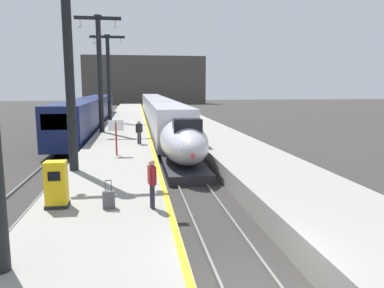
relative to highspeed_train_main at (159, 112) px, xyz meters
name	(u,v)px	position (x,y,z in m)	size (l,w,h in m)	color
platform_left	(123,139)	(-4.05, -13.16, -1.43)	(4.80, 110.00, 1.05)	gray
platform_right	(211,137)	(4.05, -13.16, -1.43)	(4.80, 110.00, 1.05)	gray
platform_left_safety_stripe	(148,132)	(-1.77, -13.16, -0.90)	(0.20, 107.80, 0.01)	yellow
rail_main_left	(158,139)	(-0.75, -10.41, -1.89)	(0.08, 110.00, 0.12)	slate
rail_main_right	(173,138)	(0.75, -10.41, -1.89)	(0.08, 110.00, 0.12)	slate
rail_secondary_left	(73,140)	(-8.85, -10.41, -1.89)	(0.08, 110.00, 0.12)	slate
rail_secondary_right	(89,140)	(-7.35, -10.41, -1.89)	(0.08, 110.00, 0.12)	slate
highspeed_train_main	(159,112)	(0.00, 0.00, 0.00)	(2.92, 57.67, 3.60)	silver
regional_train_adjacent	(90,112)	(-8.10, -2.01, 0.18)	(2.85, 36.60, 3.80)	#141E4C
station_column_mid	(68,51)	(-5.90, -27.77, 4.84)	(4.00, 0.68, 9.58)	black
station_column_far	(100,64)	(-5.90, -12.26, 5.16)	(4.00, 0.68, 10.19)	black
station_column_distant	(108,70)	(-5.90, -1.55, 5.04)	(4.00, 0.68, 9.97)	black
passenger_near_edge	(152,180)	(-2.33, -34.11, 0.09)	(0.29, 0.56, 1.69)	#23232D
passenger_mid_platform	(139,130)	(-2.63, -19.84, 0.09)	(0.50, 0.39, 1.69)	#23232D
rolling_suitcase	(109,200)	(-3.79, -33.88, -0.60)	(0.40, 0.22, 0.98)	#4C4C51
ticket_machine_yellow	(56,186)	(-5.55, -33.48, -0.16)	(0.76, 0.62, 1.60)	yellow
departure_info_board	(116,130)	(-4.02, -24.03, 0.61)	(0.90, 0.10, 2.12)	maroon
terminus_back_wall	(145,80)	(0.00, 64.09, 5.05)	(36.00, 2.00, 14.00)	#4C4742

